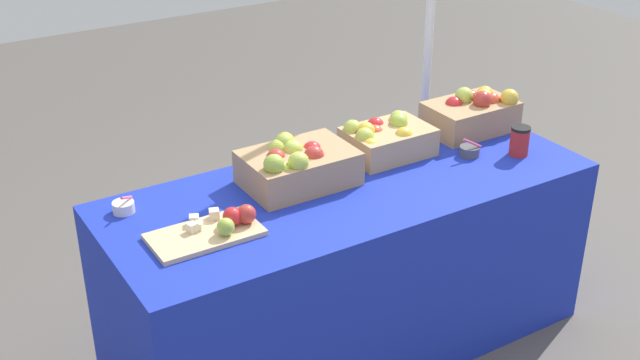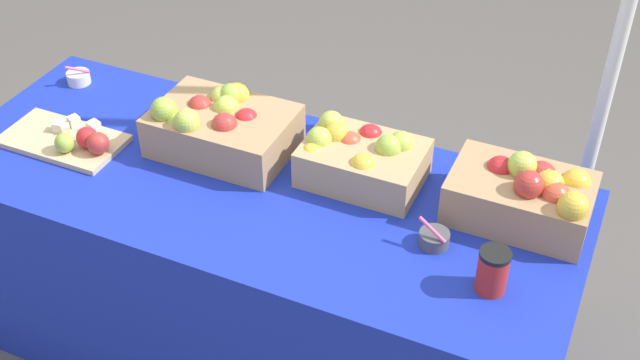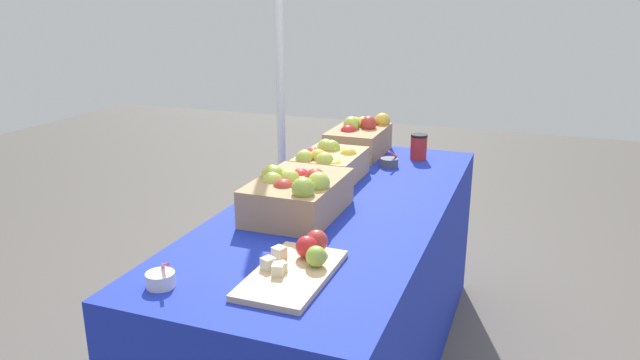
% 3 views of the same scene
% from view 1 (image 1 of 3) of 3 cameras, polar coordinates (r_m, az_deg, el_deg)
% --- Properties ---
extents(ground_plane, '(10.00, 10.00, 0.00)m').
position_cam_1_polar(ground_plane, '(3.52, 1.85, -11.07)').
color(ground_plane, '#56514C').
extents(table, '(1.90, 0.76, 0.74)m').
position_cam_1_polar(table, '(3.30, 1.95, -6.00)').
color(table, '#192DB7').
rests_on(table, ground_plane).
extents(apple_crate_left, '(0.38, 0.24, 0.19)m').
position_cam_1_polar(apple_crate_left, '(3.61, 10.58, 4.68)').
color(apple_crate_left, tan).
rests_on(apple_crate_left, table).
extents(apple_crate_middle, '(0.34, 0.24, 0.16)m').
position_cam_1_polar(apple_crate_middle, '(3.33, 4.51, 2.91)').
color(apple_crate_middle, tan).
rests_on(apple_crate_middle, table).
extents(apple_crate_right, '(0.41, 0.28, 0.19)m').
position_cam_1_polar(apple_crate_right, '(3.08, -1.65, 1.07)').
color(apple_crate_right, tan).
rests_on(apple_crate_right, table).
extents(cutting_board_front, '(0.38, 0.20, 0.09)m').
position_cam_1_polar(cutting_board_front, '(2.80, -7.28, -3.34)').
color(cutting_board_front, '#D1B284').
rests_on(cutting_board_front, table).
extents(sample_bowl_near, '(0.08, 0.08, 0.08)m').
position_cam_1_polar(sample_bowl_near, '(2.99, -13.53, -1.83)').
color(sample_bowl_near, silver).
rests_on(sample_bowl_near, table).
extents(sample_bowl_mid, '(0.09, 0.08, 0.09)m').
position_cam_1_polar(sample_bowl_mid, '(3.39, 10.38, 2.01)').
color(sample_bowl_mid, '#4C4C51').
rests_on(sample_bowl_mid, table).
extents(coffee_cup, '(0.08, 0.08, 0.12)m').
position_cam_1_polar(coffee_cup, '(3.42, 13.74, 2.67)').
color(coffee_cup, red).
rests_on(coffee_cup, table).
extents(tent_pole, '(0.04, 0.04, 2.25)m').
position_cam_1_polar(tent_pole, '(3.93, 7.68, 11.44)').
color(tent_pole, white).
rests_on(tent_pole, ground_plane).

